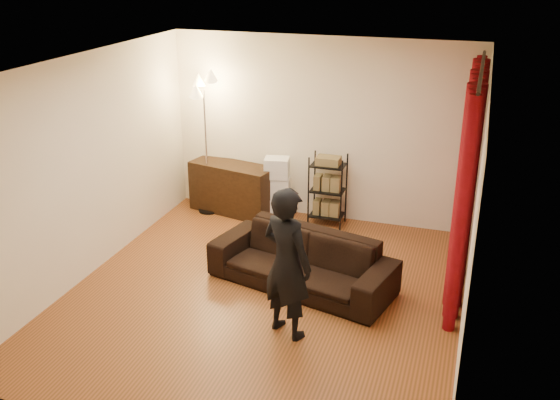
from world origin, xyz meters
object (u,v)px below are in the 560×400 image
(wire_shelf, at_px, (328,190))
(sofa, at_px, (302,261))
(storage_boxes, at_px, (277,187))
(person, at_px, (287,263))
(media_cabinet, at_px, (233,188))
(floor_lamp, at_px, (206,145))

(wire_shelf, bearing_deg, sofa, -60.50)
(sofa, bearing_deg, wire_shelf, 108.83)
(storage_boxes, bearing_deg, sofa, -63.56)
(person, relative_size, wire_shelf, 1.55)
(storage_boxes, bearing_deg, wire_shelf, -3.26)
(media_cabinet, xyz_separation_m, floor_lamp, (-0.37, -0.11, 0.68))
(person, distance_m, media_cabinet, 3.43)
(storage_boxes, bearing_deg, floor_lamp, -172.19)
(sofa, bearing_deg, person, -68.60)
(storage_boxes, distance_m, floor_lamp, 1.24)
(floor_lamp, bearing_deg, media_cabinet, 16.51)
(sofa, height_order, wire_shelf, wire_shelf)
(media_cabinet, bearing_deg, wire_shelf, 11.77)
(storage_boxes, bearing_deg, person, -69.70)
(media_cabinet, relative_size, floor_lamp, 0.62)
(sofa, bearing_deg, floor_lamp, 152.88)
(media_cabinet, xyz_separation_m, storage_boxes, (0.71, 0.04, 0.08))
(floor_lamp, bearing_deg, storage_boxes, 7.81)
(wire_shelf, relative_size, floor_lamp, 0.50)
(wire_shelf, xyz_separation_m, floor_lamp, (-1.87, -0.10, 0.53))
(sofa, height_order, storage_boxes, storage_boxes)
(sofa, xyz_separation_m, storage_boxes, (-0.95, 1.91, 0.15))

